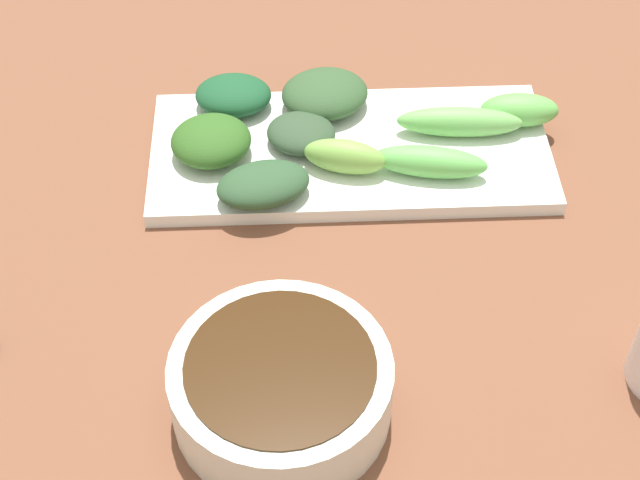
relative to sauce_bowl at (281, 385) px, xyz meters
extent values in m
cube|color=brown|center=(0.15, -0.04, -0.04)|extent=(2.10, 2.10, 0.02)
cylinder|color=silver|center=(0.00, 0.00, 0.00)|extent=(0.14, 0.14, 0.04)
cylinder|color=#37200C|center=(0.00, 0.00, 0.01)|extent=(0.12, 0.12, 0.02)
cube|color=white|center=(0.23, -0.06, -0.02)|extent=(0.14, 0.31, 0.01)
ellipsoid|color=#2E462D|center=(0.24, -0.02, 0.00)|extent=(0.06, 0.06, 0.02)
ellipsoid|color=#2E5A1E|center=(0.23, 0.05, 0.00)|extent=(0.07, 0.07, 0.03)
ellipsoid|color=#304E2B|center=(0.28, -0.04, 0.00)|extent=(0.07, 0.08, 0.03)
ellipsoid|color=#194C2A|center=(0.28, 0.03, 0.00)|extent=(0.05, 0.06, 0.02)
ellipsoid|color=#2C4D2D|center=(0.18, 0.01, 0.00)|extent=(0.06, 0.08, 0.02)
ellipsoid|color=#62B44F|center=(0.25, -0.19, 0.00)|extent=(0.03, 0.06, 0.03)
ellipsoid|color=#62BC53|center=(0.20, -0.11, 0.00)|extent=(0.04, 0.09, 0.02)
ellipsoid|color=#6CB357|center=(0.24, -0.14, 0.00)|extent=(0.03, 0.10, 0.02)
ellipsoid|color=#7AB349|center=(0.20, -0.05, 0.00)|extent=(0.04, 0.07, 0.03)
camera|label=1|loc=(-0.34, -0.01, 0.50)|focal=54.95mm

